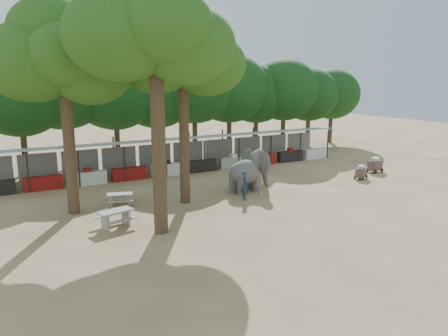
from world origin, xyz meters
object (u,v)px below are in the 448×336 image
cart_back (375,165)px  picnic_table_near (116,216)px  yard_tree_center (150,26)px  cart_front (361,172)px  yard_tree_left (59,54)px  handler (245,185)px  picnic_table_far (120,198)px  yard_tree_back (179,49)px  elephant (250,171)px

cart_back → picnic_table_near: bearing=180.0°
yard_tree_center → cart_front: 18.82m
yard_tree_left → handler: yard_tree_left is taller
yard_tree_left → handler: size_ratio=6.41×
picnic_table_near → cart_back: bearing=-6.9°
picnic_table_far → cart_front: 16.82m
yard_tree_left → yard_tree_center: bearing=-59.0°
yard_tree_back → cart_back: 17.85m
handler → cart_back: (12.51, 1.55, -0.30)m
elephant → cart_back: (11.17, -0.04, -0.73)m
yard_tree_left → cart_front: size_ratio=9.34×
picnic_table_far → yard_tree_center: bearing=-68.4°
yard_tree_left → yard_tree_back: 6.09m
yard_tree_center → elephant: size_ratio=3.49×
handler → yard_tree_center: bearing=125.9°
yard_tree_center → picnic_table_far: (-0.34, 4.98, -8.76)m
cart_front → cart_back: cart_back is taller
yard_tree_left → yard_tree_center: yard_tree_center is taller
picnic_table_far → cart_front: size_ratio=1.44×
cart_back → picnic_table_far: bearing=170.4°
yard_tree_left → elephant: (10.80, -0.71, -6.91)m
elephant → cart_front: size_ratio=2.93×
elephant → picnic_table_near: bearing=-175.8°
elephant → cart_front: 8.69m
cart_front → elephant: bearing=148.1°
picnic_table_far → cart_front: bearing=11.5°
yard_tree_center → yard_tree_back: size_ratio=1.06×
picnic_table_near → picnic_table_far: 3.60m
elephant → yard_tree_back: bearing=171.4°
cart_front → cart_back: (2.59, 1.10, 0.08)m
yard_tree_center → cart_back: yard_tree_center is taller
cart_front → yard_tree_back: bearing=152.1°
picnic_table_near → cart_back: 20.65m
yard_tree_center → handler: size_ratio=7.00×
elephant → picnic_table_near: 9.72m
handler → cart_front: 9.93m
handler → picnic_table_near: handler is taller
yard_tree_center → handler: yard_tree_center is taller
picnic_table_far → elephant: bearing=12.9°
yard_tree_left → cart_front: 20.94m
yard_tree_left → yard_tree_center: 5.92m
yard_tree_left → picnic_table_near: size_ratio=5.60×
yard_tree_back → picnic_table_far: bearing=163.7°
yard_tree_center → yard_tree_left: bearing=121.0°
yard_tree_back → picnic_table_near: size_ratio=5.77×
picnic_table_near → picnic_table_far: picnic_table_near is taller
handler → picnic_table_far: (-6.80, 2.28, -0.41)m
yard_tree_center → cart_back: bearing=12.6°
yard_tree_center → elephant: yard_tree_center is taller
yard_tree_center → picnic_table_near: yard_tree_center is taller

